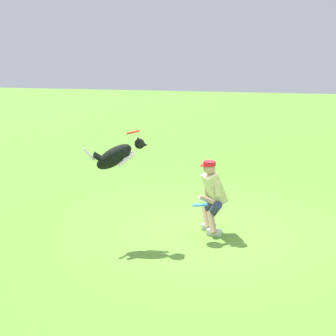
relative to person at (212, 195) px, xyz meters
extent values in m
plane|color=#5B8F31|center=(0.06, 0.11, -0.70)|extent=(60.00, 60.00, 0.00)
cube|color=silver|center=(0.07, -0.12, -0.65)|extent=(0.26, 0.10, 0.10)
cylinder|color=tan|center=(0.11, -0.10, -0.46)|extent=(0.24, 0.32, 0.37)
cylinder|color=#2B3352|center=(0.05, -0.11, -0.23)|extent=(0.32, 0.43, 0.37)
cube|color=silver|center=(-0.06, 0.12, -0.65)|extent=(0.26, 0.10, 0.10)
cylinder|color=tan|center=(-0.02, 0.15, -0.46)|extent=(0.24, 0.32, 0.37)
cylinder|color=#2B3352|center=(-0.06, 0.10, -0.23)|extent=(0.32, 0.43, 0.37)
cube|color=beige|center=(-0.03, -0.02, 0.11)|extent=(0.52, 0.49, 0.58)
cylinder|color=beige|center=(0.08, -0.18, 0.17)|extent=(0.14, 0.16, 0.29)
cylinder|color=beige|center=(-0.11, 0.17, 0.17)|extent=(0.14, 0.16, 0.29)
cylinder|color=tan|center=(0.06, 0.28, -0.01)|extent=(0.29, 0.21, 0.19)
cylinder|color=tan|center=(0.13, -0.18, 0.01)|extent=(0.14, 0.17, 0.27)
sphere|color=tan|center=(0.06, 0.03, 0.47)|extent=(0.21, 0.21, 0.21)
cylinder|color=red|center=(0.06, 0.03, 0.56)|extent=(0.22, 0.22, 0.07)
cylinder|color=red|center=(0.14, 0.08, 0.53)|extent=(0.12, 0.12, 0.02)
ellipsoid|color=black|center=(1.53, 0.71, 0.75)|extent=(0.76, 0.53, 0.57)
ellipsoid|color=white|center=(1.37, 0.65, 0.72)|extent=(0.14, 0.20, 0.17)
sphere|color=black|center=(1.14, 0.55, 0.95)|extent=(0.17, 0.17, 0.17)
cone|color=black|center=(1.06, 0.52, 0.93)|extent=(0.12, 0.12, 0.09)
cone|color=black|center=(1.14, 0.61, 1.03)|extent=(0.06, 0.06, 0.07)
cone|color=black|center=(1.18, 0.51, 1.03)|extent=(0.06, 0.06, 0.07)
cylinder|color=white|center=(1.32, 0.72, 0.70)|extent=(0.31, 0.18, 0.24)
cylinder|color=white|center=(1.38, 0.56, 0.70)|extent=(0.31, 0.18, 0.24)
cylinder|color=black|center=(1.68, 0.87, 0.70)|extent=(0.31, 0.18, 0.24)
cylinder|color=black|center=(1.74, 0.71, 0.70)|extent=(0.31, 0.18, 0.24)
cylinder|color=white|center=(1.90, 0.87, 0.80)|extent=(0.20, 0.12, 0.23)
cylinder|color=red|center=(1.25, 0.55, 1.14)|extent=(0.29, 0.29, 0.08)
cylinder|color=#308CDD|center=(0.15, 0.36, -0.09)|extent=(0.29, 0.29, 0.09)
camera|label=1|loc=(-1.16, 8.16, 2.45)|focal=52.62mm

